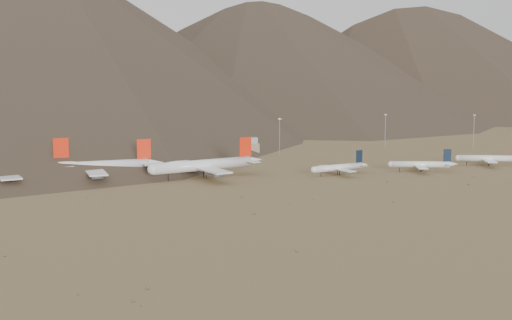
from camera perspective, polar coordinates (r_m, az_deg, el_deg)
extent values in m
plane|color=olive|center=(371.71, -1.44, -2.01)|extent=(3000.00, 3000.00, 0.00)
cylinder|color=white|center=(395.32, -19.46, -0.72)|extent=(63.18, 25.61, 6.63)
cone|color=white|center=(402.12, -14.41, -0.31)|extent=(12.81, 9.16, 5.97)
cube|color=white|center=(395.27, -19.64, -0.88)|extent=(27.47, 59.18, 0.83)
cube|color=white|center=(400.93, -15.12, -0.34)|extent=(12.23, 23.05, 0.40)
cube|color=red|center=(399.56, -15.34, 0.86)|extent=(8.13, 3.08, 11.76)
cylinder|color=black|center=(397.95, -19.28, -1.47)|extent=(0.53, 0.53, 4.49)
cylinder|color=black|center=(394.71, -19.21, -1.54)|extent=(0.53, 0.53, 4.49)
cylinder|color=slate|center=(384.01, -19.36, -1.36)|extent=(7.02, 4.77, 2.98)
cylinder|color=slate|center=(373.67, -19.11, -1.59)|extent=(7.02, 4.77, 2.98)
cylinder|color=white|center=(397.26, -12.81, -0.51)|extent=(59.69, 15.68, 6.15)
sphere|color=white|center=(394.73, -17.10, -0.72)|extent=(6.02, 6.02, 6.02)
cone|color=white|center=(402.63, -8.11, -0.22)|extent=(11.46, 7.19, 5.53)
cube|color=white|center=(397.25, -12.98, -0.65)|extent=(18.21, 55.35, 0.77)
cube|color=white|center=(401.67, -8.77, -0.23)|extent=(8.63, 21.31, 0.37)
cube|color=red|center=(400.42, -8.96, 0.88)|extent=(7.72, 1.80, 10.90)
cylinder|color=black|center=(396.02, -15.78, -1.39)|extent=(0.40, 0.40, 4.16)
cylinder|color=black|center=(399.68, -12.65, -1.20)|extent=(0.50, 0.50, 4.16)
cylinder|color=black|center=(396.67, -12.59, -1.27)|extent=(0.50, 0.50, 4.16)
ellipsoid|color=white|center=(395.43, -15.04, -0.38)|extent=(19.53, 7.63, 3.69)
cylinder|color=slate|center=(408.19, -13.16, -0.65)|extent=(6.32, 3.69, 2.77)
cylinder|color=slate|center=(386.77, -12.77, -1.10)|extent=(6.32, 3.69, 2.77)
cylinder|color=slate|center=(417.83, -13.33, -0.46)|extent=(6.32, 3.69, 2.77)
cylinder|color=slate|center=(377.15, -12.58, -1.32)|extent=(6.32, 3.69, 2.77)
cylinder|color=white|center=(393.76, -4.27, -0.41)|extent=(57.63, 26.78, 6.13)
sphere|color=white|center=(381.26, -8.24, -0.74)|extent=(6.01, 6.01, 6.01)
cone|color=white|center=(409.80, -0.14, 0.00)|extent=(11.94, 8.95, 5.52)
cube|color=white|center=(393.36, -4.43, -0.56)|extent=(28.17, 54.20, 0.77)
cube|color=white|center=(407.35, -0.71, -0.03)|extent=(12.32, 21.21, 0.37)
cube|color=red|center=(405.75, -0.86, 1.06)|extent=(7.40, 3.25, 10.87)
cylinder|color=black|center=(385.60, -7.01, -1.40)|extent=(0.40, 0.40, 4.15)
cylinder|color=black|center=(396.41, -4.21, -1.11)|extent=(0.49, 0.49, 4.15)
cylinder|color=black|center=(393.72, -4.01, -1.17)|extent=(0.49, 0.49, 4.15)
ellipsoid|color=white|center=(386.78, -6.31, -0.34)|extent=(19.38, 11.03, 3.68)
cylinder|color=slate|center=(403.19, -5.13, -0.58)|extent=(6.52, 4.68, 2.76)
cylinder|color=slate|center=(384.04, -3.68, -0.98)|extent=(6.52, 4.68, 2.76)
cylinder|color=slate|center=(411.89, -5.73, -0.41)|extent=(6.52, 4.68, 2.76)
cylinder|color=slate|center=(375.51, -2.98, -1.18)|extent=(6.52, 4.68, 2.76)
cylinder|color=white|center=(406.64, 6.57, -0.60)|extent=(32.55, 14.81, 3.62)
sphere|color=white|center=(396.85, 4.65, -0.78)|extent=(3.55, 3.55, 3.55)
cone|color=white|center=(418.08, 8.60, -0.37)|extent=(6.75, 5.11, 3.26)
cube|color=white|center=(406.32, 6.49, -0.68)|extent=(14.79, 28.67, 0.45)
cube|color=white|center=(416.39, 8.32, -0.38)|extent=(6.53, 11.23, 0.22)
cube|color=black|center=(415.30, 8.26, 0.30)|extent=(4.18, 1.79, 7.14)
cylinder|color=black|center=(400.20, 5.23, -1.16)|extent=(0.38, 0.38, 2.48)
cylinder|color=black|center=(408.20, 6.56, -1.00)|extent=(0.48, 0.48, 2.48)
cylinder|color=black|center=(406.78, 6.71, -1.03)|extent=(0.48, 0.48, 2.48)
cylinder|color=slate|center=(412.77, 5.82, -0.66)|extent=(3.69, 2.67, 1.63)
cylinder|color=slate|center=(400.19, 7.18, -0.95)|extent=(3.69, 2.67, 1.63)
cylinder|color=white|center=(426.75, 12.99, -0.34)|extent=(33.83, 11.12, 3.68)
sphere|color=white|center=(423.88, 10.75, -0.33)|extent=(3.60, 3.60, 3.60)
cone|color=white|center=(430.70, 15.47, -0.32)|extent=(6.68, 4.58, 3.31)
cube|color=white|center=(426.70, 12.90, -0.41)|extent=(11.75, 29.50, 0.46)
cube|color=white|center=(430.07, 15.12, -0.30)|extent=(5.43, 11.43, 0.22)
cube|color=black|center=(429.25, 15.06, 0.37)|extent=(4.37, 1.30, 7.26)
cylinder|color=black|center=(425.11, 11.41, -0.75)|extent=(0.39, 0.39, 2.52)
cylinder|color=black|center=(428.21, 13.05, -0.73)|extent=(0.48, 0.48, 2.52)
cylinder|color=black|center=(426.43, 13.09, -0.77)|extent=(0.48, 0.48, 2.52)
cylinder|color=slate|center=(434.73, 12.70, -0.38)|extent=(3.67, 2.37, 1.65)
cylinder|color=slate|center=(418.93, 13.10, -0.70)|extent=(3.67, 2.37, 1.65)
cylinder|color=white|center=(462.76, 18.04, 0.13)|extent=(35.70, 12.75, 3.89)
sphere|color=white|center=(458.66, 15.87, 0.15)|extent=(3.82, 3.82, 3.82)
cube|color=white|center=(462.66, 17.95, 0.06)|extent=(13.26, 31.20, 0.49)
cylinder|color=black|center=(460.25, 16.51, -0.26)|extent=(0.41, 0.41, 2.66)
cylinder|color=black|center=(464.30, 18.08, -0.26)|extent=(0.51, 0.51, 2.66)
cylinder|color=black|center=(462.43, 18.14, -0.29)|extent=(0.51, 0.51, 2.66)
cylinder|color=slate|center=(471.06, 17.69, 0.08)|extent=(3.91, 2.60, 1.75)
cylinder|color=slate|center=(454.52, 18.21, -0.21)|extent=(3.91, 2.60, 1.75)
sphere|color=white|center=(468.49, 19.78, 0.10)|extent=(3.55, 3.55, 3.55)
cube|color=gray|center=(493.22, -0.26, 0.90)|extent=(8.00, 8.00, 8.00)
cube|color=slate|center=(492.54, -0.26, 1.59)|extent=(6.00, 6.00, 4.00)
cylinder|color=gray|center=(491.18, -10.23, 1.74)|extent=(0.50, 0.50, 25.00)
cube|color=gray|center=(490.02, -10.27, 3.23)|extent=(2.00, 0.60, 0.80)
cylinder|color=gray|center=(486.24, 1.89, 1.80)|extent=(0.50, 0.50, 25.00)
cube|color=gray|center=(485.06, 1.90, 3.30)|extent=(2.00, 0.60, 0.80)
cylinder|color=gray|center=(535.00, 10.29, 2.23)|extent=(0.50, 0.50, 25.00)
cube|color=gray|center=(533.93, 10.33, 3.60)|extent=(2.00, 0.60, 0.80)
cylinder|color=gray|center=(545.41, 17.02, 2.12)|extent=(0.50, 0.50, 25.00)
cube|color=gray|center=(544.36, 17.07, 3.46)|extent=(2.00, 0.60, 0.80)
ellipsoid|color=brown|center=(196.66, -9.82, -11.05)|extent=(0.88, 0.88, 0.47)
ellipsoid|color=brown|center=(398.53, 19.29, -1.75)|extent=(0.61, 0.61, 0.51)
ellipsoid|color=brown|center=(206.33, -8.65, -10.09)|extent=(1.04, 1.04, 0.61)
ellipsoid|color=brown|center=(387.35, 10.46, -1.69)|extent=(0.89, 0.89, 0.68)
ellipsoid|color=brown|center=(250.81, -19.45, -7.22)|extent=(1.07, 1.07, 0.60)
ellipsoid|color=brown|center=(345.50, -13.42, -2.93)|extent=(0.97, 0.97, 0.63)
ellipsoid|color=brown|center=(192.84, -9.18, -11.45)|extent=(0.53, 0.53, 0.29)
ellipsoid|color=brown|center=(388.10, 16.64, -1.86)|extent=(1.07, 1.07, 0.78)
ellipsoid|color=brown|center=(414.77, 17.03, -1.30)|extent=(0.83, 0.83, 0.43)
ellipsoid|color=brown|center=(338.30, -1.10, -2.92)|extent=(0.97, 0.97, 0.85)
ellipsoid|color=brown|center=(205.15, -14.04, -10.38)|extent=(0.68, 0.68, 0.42)
ellipsoid|color=brown|center=(242.42, 3.26, -7.29)|extent=(0.74, 0.74, 0.65)
ellipsoid|color=brown|center=(332.29, 4.66, -3.17)|extent=(0.68, 0.68, 0.53)
ellipsoid|color=brown|center=(326.09, -12.13, -3.55)|extent=(0.52, 0.52, 0.27)
ellipsoid|color=brown|center=(320.15, 2.71, -3.58)|extent=(0.53, 0.53, 0.40)
ellipsoid|color=brown|center=(301.00, -0.13, -4.28)|extent=(1.04, 1.04, 0.73)
ellipsoid|color=brown|center=(421.23, 18.28, -1.21)|extent=(0.61, 0.61, 0.50)
ellipsoid|color=brown|center=(332.28, 10.93, -3.28)|extent=(0.93, 0.93, 0.61)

